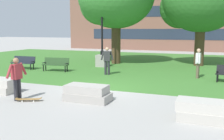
{
  "coord_description": "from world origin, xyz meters",
  "views": [
    {
      "loc": [
        4.94,
        -11.08,
        2.8
      ],
      "look_at": [
        1.2,
        -1.4,
        1.2
      ],
      "focal_mm": 42.0,
      "sensor_mm": 36.0,
      "label": 1
    }
  ],
  "objects_px": {
    "lamp_post_left": "(102,52)",
    "person_bystander_near_lawn": "(107,59)",
    "concrete_block_left": "(87,93)",
    "person_bystander_far_lawn": "(198,62)",
    "person_skateboarder": "(17,76)",
    "park_bench_near_right": "(56,64)",
    "concrete_block_right": "(206,111)",
    "park_bench_far_left": "(23,62)",
    "skateboard": "(29,99)"
  },
  "relations": [
    {
      "from": "person_bystander_near_lawn",
      "to": "park_bench_near_right",
      "type": "bearing_deg",
      "value": 179.19
    },
    {
      "from": "concrete_block_left",
      "to": "person_bystander_near_lawn",
      "type": "distance_m",
      "value": 6.1
    },
    {
      "from": "park_bench_near_right",
      "to": "lamp_post_left",
      "type": "height_order",
      "value": "lamp_post_left"
    },
    {
      "from": "skateboard",
      "to": "park_bench_near_right",
      "type": "bearing_deg",
      "value": 114.93
    },
    {
      "from": "park_bench_near_right",
      "to": "park_bench_far_left",
      "type": "height_order",
      "value": "same"
    },
    {
      "from": "person_skateboarder",
      "to": "park_bench_far_left",
      "type": "distance_m",
      "value": 8.7
    },
    {
      "from": "park_bench_near_right",
      "to": "skateboard",
      "type": "bearing_deg",
      "value": -65.07
    },
    {
      "from": "concrete_block_left",
      "to": "person_bystander_far_lawn",
      "type": "xyz_separation_m",
      "value": [
        3.8,
        6.68,
        0.68
      ]
    },
    {
      "from": "person_skateboarder",
      "to": "lamp_post_left",
      "type": "xyz_separation_m",
      "value": [
        -0.59,
        9.98,
        0.15
      ]
    },
    {
      "from": "park_bench_far_left",
      "to": "skateboard",
      "type": "bearing_deg",
      "value": -49.28
    },
    {
      "from": "person_skateboarder",
      "to": "skateboard",
      "type": "distance_m",
      "value": 1.03
    },
    {
      "from": "park_bench_near_right",
      "to": "park_bench_far_left",
      "type": "bearing_deg",
      "value": 179.26
    },
    {
      "from": "concrete_block_right",
      "to": "person_skateboarder",
      "type": "bearing_deg",
      "value": -178.98
    },
    {
      "from": "concrete_block_left",
      "to": "lamp_post_left",
      "type": "relative_size",
      "value": 0.33
    },
    {
      "from": "concrete_block_right",
      "to": "park_bench_far_left",
      "type": "relative_size",
      "value": 1.02
    },
    {
      "from": "person_skateboarder",
      "to": "park_bench_near_right",
      "type": "distance_m",
      "value": 7.31
    },
    {
      "from": "concrete_block_left",
      "to": "person_bystander_far_lawn",
      "type": "height_order",
      "value": "person_bystander_far_lawn"
    },
    {
      "from": "concrete_block_right",
      "to": "park_bench_near_right",
      "type": "relative_size",
      "value": 1.0
    },
    {
      "from": "skateboard",
      "to": "person_bystander_far_lawn",
      "type": "bearing_deg",
      "value": 51.9
    },
    {
      "from": "concrete_block_left",
      "to": "person_bystander_near_lawn",
      "type": "relative_size",
      "value": 1.05
    },
    {
      "from": "person_bystander_near_lawn",
      "to": "person_skateboarder",
      "type": "bearing_deg",
      "value": -99.52
    },
    {
      "from": "concrete_block_right",
      "to": "park_bench_far_left",
      "type": "xyz_separation_m",
      "value": [
        -12.49,
        6.71,
        0.23
      ]
    },
    {
      "from": "concrete_block_right",
      "to": "person_bystander_near_lawn",
      "type": "xyz_separation_m",
      "value": [
        -6.0,
        6.62,
        0.68
      ]
    },
    {
      "from": "concrete_block_left",
      "to": "skateboard",
      "type": "distance_m",
      "value": 2.33
    },
    {
      "from": "concrete_block_right",
      "to": "skateboard",
      "type": "distance_m",
      "value": 6.6
    },
    {
      "from": "concrete_block_left",
      "to": "person_skateboarder",
      "type": "distance_m",
      "value": 2.89
    },
    {
      "from": "person_skateboarder",
      "to": "park_bench_near_right",
      "type": "height_order",
      "value": "person_skateboarder"
    },
    {
      "from": "person_bystander_near_lawn",
      "to": "person_bystander_far_lawn",
      "type": "xyz_separation_m",
      "value": [
        5.34,
        0.82,
        -0.0
      ]
    },
    {
      "from": "concrete_block_right",
      "to": "park_bench_near_right",
      "type": "distance_m",
      "value": 11.83
    },
    {
      "from": "concrete_block_right",
      "to": "person_skateboarder",
      "type": "distance_m",
      "value": 7.16
    },
    {
      "from": "skateboard",
      "to": "lamp_post_left",
      "type": "height_order",
      "value": "lamp_post_left"
    },
    {
      "from": "lamp_post_left",
      "to": "person_bystander_near_lawn",
      "type": "relative_size",
      "value": 3.18
    },
    {
      "from": "park_bench_far_left",
      "to": "lamp_post_left",
      "type": "height_order",
      "value": "lamp_post_left"
    },
    {
      "from": "concrete_block_left",
      "to": "concrete_block_right",
      "type": "relative_size",
      "value": 0.97
    },
    {
      "from": "person_bystander_near_lawn",
      "to": "skateboard",
      "type": "bearing_deg",
      "value": -95.09
    },
    {
      "from": "concrete_block_right",
      "to": "park_bench_far_left",
      "type": "height_order",
      "value": "park_bench_far_left"
    },
    {
      "from": "person_skateboarder",
      "to": "skateboard",
      "type": "relative_size",
      "value": 1.69
    },
    {
      "from": "skateboard",
      "to": "park_bench_near_right",
      "type": "height_order",
      "value": "park_bench_near_right"
    },
    {
      "from": "lamp_post_left",
      "to": "person_bystander_far_lawn",
      "type": "bearing_deg",
      "value": -18.86
    },
    {
      "from": "concrete_block_right",
      "to": "park_bench_near_right",
      "type": "xyz_separation_m",
      "value": [
        -9.76,
        6.68,
        0.23
      ]
    },
    {
      "from": "concrete_block_right",
      "to": "person_bystander_near_lawn",
      "type": "bearing_deg",
      "value": 132.16
    },
    {
      "from": "skateboard",
      "to": "person_bystander_near_lawn",
      "type": "relative_size",
      "value": 0.59
    },
    {
      "from": "skateboard",
      "to": "park_bench_far_left",
      "type": "bearing_deg",
      "value": 130.72
    },
    {
      "from": "concrete_block_right",
      "to": "park_bench_far_left",
      "type": "bearing_deg",
      "value": 151.75
    },
    {
      "from": "concrete_block_right",
      "to": "person_bystander_far_lawn",
      "type": "xyz_separation_m",
      "value": [
        -0.66,
        7.44,
        0.68
      ]
    },
    {
      "from": "skateboard",
      "to": "park_bench_far_left",
      "type": "distance_m",
      "value": 9.05
    },
    {
      "from": "park_bench_far_left",
      "to": "person_bystander_near_lawn",
      "type": "height_order",
      "value": "person_bystander_near_lawn"
    },
    {
      "from": "concrete_block_right",
      "to": "concrete_block_left",
      "type": "bearing_deg",
      "value": 170.38
    },
    {
      "from": "person_skateboarder",
      "to": "person_bystander_far_lawn",
      "type": "height_order",
      "value": "person_bystander_far_lawn"
    },
    {
      "from": "person_bystander_far_lawn",
      "to": "skateboard",
      "type": "bearing_deg",
      "value": -128.1
    }
  ]
}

